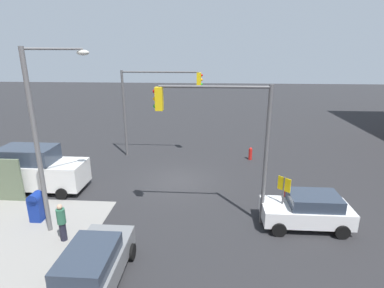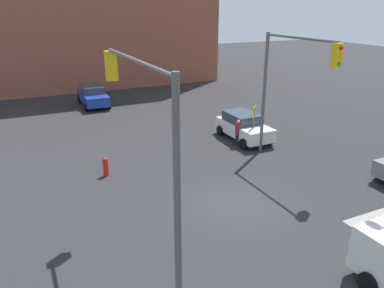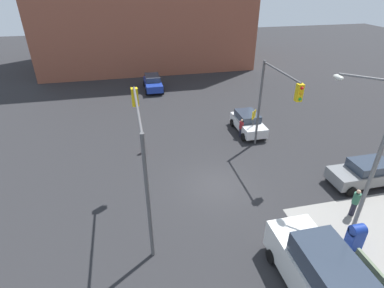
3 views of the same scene
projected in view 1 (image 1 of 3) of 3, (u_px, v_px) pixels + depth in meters
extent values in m
plane|color=#28282B|center=(178.00, 181.00, 18.86)|extent=(120.00, 120.00, 0.00)
cylinder|color=#59595B|center=(266.00, 158.00, 13.32)|extent=(0.18, 0.18, 6.50)
cylinder|color=#59595B|center=(214.00, 87.00, 12.54)|extent=(4.71, 0.12, 0.12)
cube|color=yellow|center=(159.00, 99.00, 12.85)|extent=(0.32, 0.36, 1.00)
sphere|color=red|center=(155.00, 91.00, 12.77)|extent=(0.18, 0.18, 0.18)
sphere|color=orange|center=(155.00, 99.00, 12.86)|extent=(0.18, 0.18, 0.18)
sphere|color=green|center=(155.00, 106.00, 12.96)|extent=(0.18, 0.18, 0.18)
cylinder|color=#59595B|center=(124.00, 115.00, 22.47)|extent=(0.18, 0.18, 6.50)
cylinder|color=#59595B|center=(160.00, 72.00, 21.36)|extent=(5.59, 0.12, 0.12)
cube|color=yellow|center=(199.00, 80.00, 21.34)|extent=(0.32, 0.36, 1.00)
sphere|color=red|center=(201.00, 75.00, 21.23)|extent=(0.18, 0.18, 0.18)
sphere|color=orange|center=(201.00, 80.00, 21.33)|extent=(0.18, 0.18, 0.18)
sphere|color=green|center=(201.00, 84.00, 21.42)|extent=(0.18, 0.18, 0.18)
cylinder|color=slate|center=(37.00, 147.00, 12.48)|extent=(0.20, 0.20, 8.00)
cylinder|color=slate|center=(54.00, 49.00, 12.11)|extent=(1.71, 1.82, 0.10)
ellipsoid|color=silver|center=(83.00, 53.00, 12.93)|extent=(0.56, 0.36, 0.24)
cylinder|color=#4C4C4C|center=(282.00, 201.00, 13.79)|extent=(0.08, 0.08, 2.40)
cube|color=yellow|center=(284.00, 184.00, 13.54)|extent=(0.48, 0.48, 0.64)
cube|color=navy|center=(37.00, 209.00, 14.33)|extent=(0.56, 0.64, 1.15)
cylinder|color=navy|center=(35.00, 198.00, 14.16)|extent=(0.56, 0.64, 0.56)
cylinder|color=red|center=(250.00, 154.00, 22.42)|extent=(0.26, 0.26, 0.80)
sphere|color=red|center=(251.00, 149.00, 22.29)|extent=(0.24, 0.24, 0.24)
cube|color=white|center=(305.00, 213.00, 13.79)|extent=(3.97, 1.80, 0.75)
cube|color=#2D3847|center=(314.00, 200.00, 13.57)|extent=(2.22, 1.58, 0.55)
cylinder|color=black|center=(279.00, 230.00, 13.13)|extent=(0.64, 0.22, 0.64)
cylinder|color=black|center=(271.00, 209.00, 14.84)|extent=(0.64, 0.22, 0.64)
cylinder|color=black|center=(342.00, 232.00, 12.95)|extent=(0.64, 0.22, 0.64)
cylinder|color=black|center=(327.00, 211.00, 14.67)|extent=(0.64, 0.22, 0.64)
cube|color=slate|center=(94.00, 268.00, 10.26)|extent=(1.80, 4.17, 0.75)
cube|color=#2D3847|center=(88.00, 259.00, 9.75)|extent=(1.58, 2.34, 0.55)
cylinder|color=black|center=(86.00, 250.00, 11.78)|extent=(0.22, 0.64, 0.64)
cylinder|color=black|center=(131.00, 252.00, 11.67)|extent=(0.22, 0.64, 0.64)
cube|color=white|center=(38.00, 173.00, 17.36)|extent=(5.40, 2.10, 1.40)
cube|color=#2D3847|center=(28.00, 155.00, 17.04)|extent=(3.02, 1.85, 0.90)
cylinder|color=black|center=(78.00, 178.00, 18.45)|extent=(0.64, 0.22, 0.64)
cylinder|color=black|center=(62.00, 194.00, 16.45)|extent=(0.64, 0.22, 0.64)
cylinder|color=black|center=(21.00, 176.00, 18.68)|extent=(0.64, 0.22, 0.64)
cylinder|color=#2D664C|center=(61.00, 216.00, 12.60)|extent=(0.36, 0.36, 0.66)
sphere|color=tan|center=(60.00, 207.00, 12.46)|extent=(0.23, 0.23, 0.23)
cylinder|color=#1E1E2D|center=(63.00, 232.00, 12.82)|extent=(0.28, 0.28, 0.83)
cylinder|color=maroon|center=(287.00, 196.00, 14.55)|extent=(0.36, 0.36, 0.60)
sphere|color=tan|center=(288.00, 189.00, 14.43)|extent=(0.21, 0.21, 0.21)
cylinder|color=#1E1E2D|center=(286.00, 209.00, 14.75)|extent=(0.28, 0.28, 0.76)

